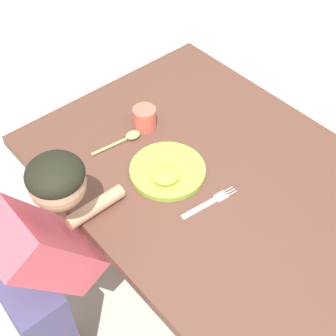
{
  "coord_description": "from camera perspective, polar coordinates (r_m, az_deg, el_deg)",
  "views": [
    {
      "loc": [
        0.66,
        -0.78,
        1.87
      ],
      "look_at": [
        -0.1,
        -0.12,
        0.76
      ],
      "focal_mm": 49.65,
      "sensor_mm": 36.0,
      "label": 1
    }
  ],
  "objects": [
    {
      "name": "person",
      "position": [
        1.57,
        -14.63,
        -13.91
      ],
      "size": [
        0.22,
        0.45,
        1.02
      ],
      "color": "#47426B",
      "rests_on": "ground_plane"
    },
    {
      "name": "ground_plane",
      "position": [
        2.14,
        4.29,
        -13.72
      ],
      "size": [
        8.0,
        8.0,
        0.0
      ],
      "primitive_type": "plane",
      "color": "beige"
    },
    {
      "name": "spoon",
      "position": [
        1.63,
        -5.06,
        3.71
      ],
      "size": [
        0.05,
        0.19,
        0.02
      ],
      "rotation": [
        0.0,
        0.0,
        1.45
      ],
      "color": "tan",
      "rests_on": "dining_table"
    },
    {
      "name": "fork",
      "position": [
        1.44,
        4.98,
        -4.35
      ],
      "size": [
        0.04,
        0.2,
        0.01
      ],
      "rotation": [
        0.0,
        0.0,
        1.45
      ],
      "color": "silver",
      "rests_on": "dining_table"
    },
    {
      "name": "plate",
      "position": [
        1.51,
        -0.09,
        -0.4
      ],
      "size": [
        0.25,
        0.25,
        0.05
      ],
      "color": "#94BC3D",
      "rests_on": "dining_table"
    },
    {
      "name": "dining_table",
      "position": [
        1.62,
        5.51,
        -3.14
      ],
      "size": [
        1.23,
        0.9,
        0.74
      ],
      "color": "brown",
      "rests_on": "ground_plane"
    },
    {
      "name": "drinking_cup",
      "position": [
        1.65,
        -2.89,
        6.16
      ],
      "size": [
        0.08,
        0.08,
        0.08
      ],
      "primitive_type": "cylinder",
      "color": "#E35D49",
      "rests_on": "dining_table"
    }
  ]
}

